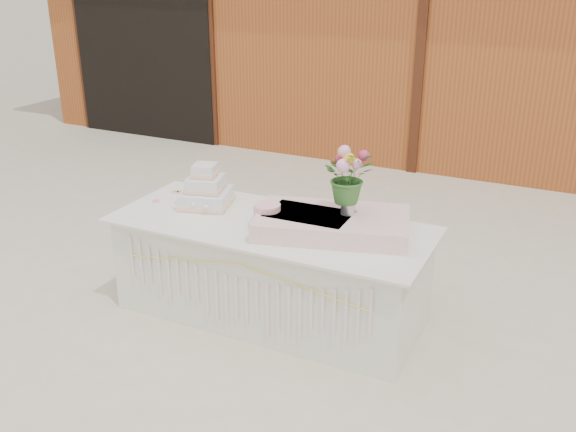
# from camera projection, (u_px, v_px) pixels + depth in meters

# --- Properties ---
(ground) EXTENTS (80.00, 80.00, 0.00)m
(ground) POSITION_uv_depth(u_px,v_px,m) (271.00, 314.00, 5.02)
(ground) COLOR beige
(ground) RESTS_ON ground
(barn) EXTENTS (12.60, 4.60, 3.30)m
(barn) POSITION_uv_depth(u_px,v_px,m) (457.00, 25.00, 9.40)
(barn) COLOR #9D4E21
(barn) RESTS_ON ground
(cake_table) EXTENTS (2.40, 1.00, 0.77)m
(cake_table) POSITION_uv_depth(u_px,v_px,m) (271.00, 270.00, 4.88)
(cake_table) COLOR white
(cake_table) RESTS_ON ground
(wedding_cake) EXTENTS (0.46, 0.46, 0.34)m
(wedding_cake) POSITION_uv_depth(u_px,v_px,m) (206.00, 192.00, 5.04)
(wedding_cake) COLOR silver
(wedding_cake) RESTS_ON cake_table
(pink_cake_stand) EXTENTS (0.25, 0.25, 0.18)m
(pink_cake_stand) POSITION_uv_depth(u_px,v_px,m) (267.00, 215.00, 4.63)
(pink_cake_stand) COLOR white
(pink_cake_stand) RESTS_ON cake_table
(satin_runner) EXTENTS (1.20, 0.89, 0.14)m
(satin_runner) POSITION_uv_depth(u_px,v_px,m) (332.00, 223.00, 4.56)
(satin_runner) COLOR #FFD6CD
(satin_runner) RESTS_ON cake_table
(flower_vase) EXTENTS (0.10, 0.10, 0.14)m
(flower_vase) POSITION_uv_depth(u_px,v_px,m) (348.00, 205.00, 4.52)
(flower_vase) COLOR silver
(flower_vase) RESTS_ON satin_runner
(bouquet) EXTENTS (0.45, 0.42, 0.39)m
(bouquet) POSITION_uv_depth(u_px,v_px,m) (349.00, 169.00, 4.42)
(bouquet) COLOR #356B2A
(bouquet) RESTS_ON flower_vase
(loose_flowers) EXTENTS (0.26, 0.36, 0.02)m
(loose_flowers) POSITION_uv_depth(u_px,v_px,m) (166.00, 195.00, 5.27)
(loose_flowers) COLOR pink
(loose_flowers) RESTS_ON cake_table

